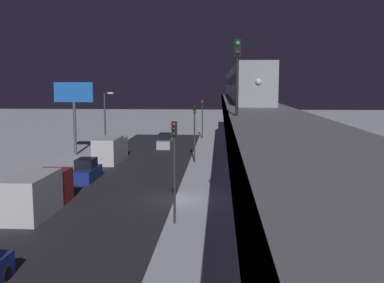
{
  "coord_description": "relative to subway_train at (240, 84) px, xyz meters",
  "views": [
    {
      "loc": [
        -3.57,
        31.81,
        8.62
      ],
      "look_at": [
        -0.5,
        -16.72,
        2.27
      ],
      "focal_mm": 40.85,
      "sensor_mm": 36.0,
      "label": 1
    }
  ],
  "objects": [
    {
      "name": "ground_plane",
      "position": [
        6.35,
        27.77,
        -8.75
      ],
      "size": [
        240.0,
        240.0,
        0.0
      ],
      "primitive_type": "plane",
      "color": "silver"
    },
    {
      "name": "avenue_asphalt",
      "position": [
        11.63,
        27.77,
        -8.74
      ],
      "size": [
        11.0,
        85.74,
        0.01
      ],
      "primitive_type": "cube",
      "color": "#28282D",
      "rests_on": "ground_plane"
    },
    {
      "name": "elevated_railway",
      "position": [
        0.09,
        27.77,
        -2.76
      ],
      "size": [
        5.0,
        85.74,
        6.97
      ],
      "color": "slate",
      "rests_on": "ground_plane"
    },
    {
      "name": "subway_train",
      "position": [
        0.0,
        0.0,
        0.0
      ],
      "size": [
        2.94,
        55.47,
        3.4
      ],
      "color": "#999EA8",
      "rests_on": "elevated_railway"
    },
    {
      "name": "rail_signal",
      "position": [
        1.87,
        36.28,
        0.95
      ],
      "size": [
        0.36,
        0.41,
        4.0
      ],
      "color": "black",
      "rests_on": "elevated_railway"
    },
    {
      "name": "sedan_silver",
      "position": [
        10.23,
        0.37,
        -7.95
      ],
      "size": [
        1.8,
        4.67,
        1.97
      ],
      "rotation": [
        0.0,
        0.0,
        3.14
      ],
      "color": "#B2B2B7",
      "rests_on": "ground_plane"
    },
    {
      "name": "sedan_blue_2",
      "position": [
        14.83,
        21.32,
        -7.95
      ],
      "size": [
        1.8,
        4.3,
        1.97
      ],
      "color": "navy",
      "rests_on": "ground_plane"
    },
    {
      "name": "box_truck",
      "position": [
        15.03,
        11.57,
        -7.4
      ],
      "size": [
        2.4,
        7.4,
        2.8
      ],
      "color": "silver",
      "rests_on": "ground_plane"
    },
    {
      "name": "delivery_van",
      "position": [
        15.03,
        31.46,
        -7.4
      ],
      "size": [
        2.4,
        7.4,
        2.8
      ],
      "color": "#A51E1E",
      "rests_on": "ground_plane"
    },
    {
      "name": "traffic_light_near",
      "position": [
        5.53,
        33.31,
        -4.55
      ],
      "size": [
        0.32,
        0.44,
        6.4
      ],
      "color": "#2D2D2D",
      "rests_on": "ground_plane"
    },
    {
      "name": "traffic_light_mid",
      "position": [
        5.53,
        11.61,
        -4.55
      ],
      "size": [
        0.32,
        0.44,
        6.4
      ],
      "color": "#2D2D2D",
      "rests_on": "ground_plane"
    },
    {
      "name": "traffic_light_far",
      "position": [
        5.53,
        -10.08,
        -4.55
      ],
      "size": [
        0.32,
        0.44,
        6.4
      ],
      "color": "#2D2D2D",
      "rests_on": "ground_plane"
    },
    {
      "name": "commercial_billboard",
      "position": [
        20.52,
        7.22,
        -1.92
      ],
      "size": [
        4.8,
        0.36,
        8.9
      ],
      "color": "#4C4C51",
      "rests_on": "ground_plane"
    },
    {
      "name": "street_lamp_far",
      "position": [
        17.7,
        2.77,
        -3.93
      ],
      "size": [
        1.35,
        0.44,
        7.65
      ],
      "color": "#38383D",
      "rests_on": "ground_plane"
    }
  ]
}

